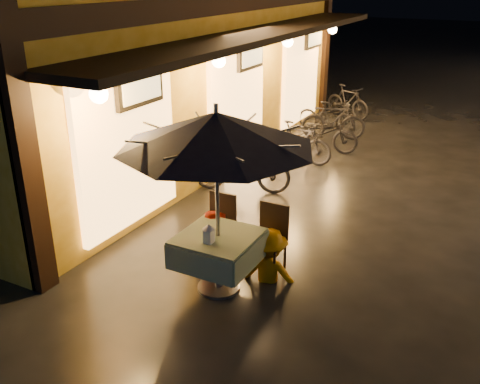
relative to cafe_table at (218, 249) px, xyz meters
The scene contains 14 objects.
ground 1.58m from the cafe_table, 12.61° to the left, with size 90.00×90.00×0.00m, color black.
cafe_table is the anchor object (origin of this frame).
patio_umbrella 1.56m from the cafe_table, 90.00° to the right, with size 2.41×2.41×2.46m.
cafe_chair_left 0.84m from the cafe_table, 118.51° to the left, with size 0.42×0.42×0.97m.
cafe_chair_right 0.84m from the cafe_table, 61.49° to the left, with size 0.42×0.42×0.97m.
table_lantern 0.40m from the cafe_table, 90.00° to the right, with size 0.16×0.16×0.25m.
person_orange 0.68m from the cafe_table, 127.80° to the left, with size 0.78×0.61×1.60m, color red.
person_yellow 0.73m from the cafe_table, 49.83° to the left, with size 0.90×0.52×1.39m, color orange.
bicycle_0 3.39m from the cafe_table, 112.56° to the left, with size 0.65×1.86×0.98m, color black.
bicycle_1 5.24m from the cafe_table, 100.65° to the left, with size 0.43×1.51×0.91m, color black.
bicycle_2 6.19m from the cafe_table, 97.37° to the left, with size 0.59×1.68×0.88m, color black.
bicycle_3 7.25m from the cafe_table, 96.86° to the left, with size 0.44×1.56×0.94m, color black.
bicycle_4 7.89m from the cafe_table, 99.04° to the left, with size 0.54×1.56×0.82m, color black.
bicycle_5 9.51m from the cafe_table, 97.17° to the left, with size 0.43×1.51×0.91m, color black.
Camera 1 is at (1.61, -5.51, 3.86)m, focal length 40.00 mm.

